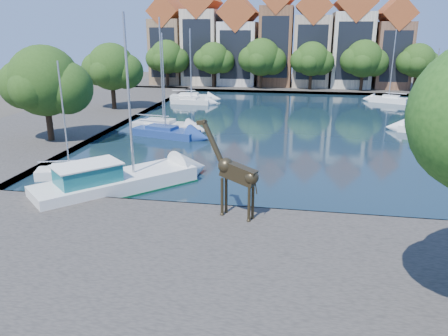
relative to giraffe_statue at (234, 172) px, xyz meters
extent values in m
plane|color=#38332B|center=(2.64, 1.41, -2.95)|extent=(160.00, 160.00, 0.00)
cube|color=black|center=(2.64, 25.41, -2.91)|extent=(38.00, 50.00, 0.08)
cube|color=#45403B|center=(2.64, -5.59, -2.70)|extent=(50.00, 14.00, 0.50)
cube|color=#45403B|center=(2.64, 57.41, -2.70)|extent=(60.00, 16.00, 0.50)
cube|color=#45403B|center=(-22.36, 25.41, -2.70)|extent=(14.00, 52.00, 0.50)
cube|color=#8F6E4E|center=(-20.36, 57.41, 3.05)|extent=(5.39, 9.00, 11.00)
cube|color=#9C471F|center=(-20.36, 57.41, 9.76)|extent=(5.44, 9.18, 5.44)
cube|color=black|center=(-20.36, 52.93, 3.05)|extent=(4.40, 0.05, 8.25)
cube|color=beige|center=(-14.36, 57.41, 3.80)|extent=(5.88, 9.00, 12.50)
cube|color=#9C471F|center=(-14.36, 57.41, 11.37)|extent=(5.94, 9.18, 5.94)
cube|color=black|center=(-14.36, 52.93, 3.80)|extent=(4.80, 0.05, 9.38)
cube|color=silver|center=(-7.86, 57.41, 2.80)|extent=(6.37, 9.00, 10.50)
cube|color=#9C471F|center=(-7.86, 57.41, 9.48)|extent=(6.43, 9.18, 6.43)
cube|color=black|center=(-7.86, 52.93, 2.80)|extent=(5.20, 0.05, 7.88)
cube|color=brown|center=(-1.36, 57.41, 4.05)|extent=(5.39, 9.00, 13.00)
cube|color=black|center=(-1.36, 52.93, 4.05)|extent=(4.40, 0.05, 9.75)
cube|color=tan|center=(4.64, 57.41, 3.30)|extent=(5.88, 9.00, 11.50)
cube|color=#9C471F|center=(4.64, 57.41, 10.37)|extent=(5.94, 9.18, 5.94)
cube|color=black|center=(4.64, 52.93, 3.30)|extent=(4.80, 0.05, 8.62)
cube|color=beige|center=(11.14, 57.41, 3.55)|extent=(6.37, 9.00, 12.00)
cube|color=#9C471F|center=(11.14, 57.41, 10.98)|extent=(6.43, 9.18, 6.43)
cube|color=black|center=(11.14, 52.93, 3.55)|extent=(5.20, 0.05, 9.00)
cube|color=brown|center=(17.64, 57.41, 2.80)|extent=(5.39, 9.00, 10.50)
cube|color=#9C471F|center=(17.64, 57.41, 9.26)|extent=(5.44, 9.18, 5.44)
cube|color=black|center=(17.64, 52.93, 2.80)|extent=(4.40, 0.05, 7.88)
cylinder|color=#332114|center=(-19.36, 51.91, -0.85)|extent=(0.50, 0.50, 3.20)
sphere|color=#214113|center=(-19.36, 51.91, 2.43)|extent=(5.60, 5.60, 5.60)
sphere|color=#214113|center=(-17.68, 52.21, 1.87)|extent=(4.20, 4.20, 4.20)
sphere|color=#214113|center=(-20.90, 51.51, 2.15)|extent=(3.92, 3.92, 3.92)
cylinder|color=#332114|center=(-11.36, 51.91, -0.85)|extent=(0.50, 0.50, 3.20)
sphere|color=#214113|center=(-11.36, 51.91, 2.31)|extent=(5.20, 5.20, 5.20)
sphere|color=#214113|center=(-9.80, 52.21, 1.79)|extent=(3.90, 3.90, 3.90)
sphere|color=#214113|center=(-12.79, 51.51, 2.05)|extent=(3.64, 3.64, 3.64)
cylinder|color=#332114|center=(-3.36, 51.91, -0.85)|extent=(0.50, 0.50, 3.20)
sphere|color=#214113|center=(-3.36, 51.91, 2.55)|extent=(6.00, 6.00, 6.00)
sphere|color=#214113|center=(-1.56, 52.21, 1.95)|extent=(4.50, 4.50, 4.50)
sphere|color=#214113|center=(-5.01, 51.51, 2.25)|extent=(4.20, 4.20, 4.20)
cylinder|color=#332114|center=(4.64, 51.91, -0.85)|extent=(0.50, 0.50, 3.20)
sphere|color=#214113|center=(4.64, 51.91, 2.37)|extent=(5.40, 5.40, 5.40)
sphere|color=#214113|center=(6.26, 52.21, 1.83)|extent=(4.05, 4.05, 4.05)
sphere|color=#214113|center=(3.16, 51.51, 2.10)|extent=(3.78, 3.78, 3.78)
cylinder|color=#332114|center=(12.64, 51.91, -0.85)|extent=(0.50, 0.50, 3.20)
sphere|color=#214113|center=(12.64, 51.91, 2.49)|extent=(5.80, 5.80, 5.80)
sphere|color=#214113|center=(14.38, 52.21, 1.91)|extent=(4.35, 4.35, 4.35)
sphere|color=#214113|center=(11.05, 51.51, 2.20)|extent=(4.06, 4.06, 4.06)
cylinder|color=#332114|center=(20.64, 51.91, -0.85)|extent=(0.50, 0.50, 3.20)
sphere|color=#214113|center=(20.64, 51.91, 2.31)|extent=(5.20, 5.20, 5.20)
sphere|color=#214113|center=(22.20, 52.21, 1.79)|extent=(3.90, 3.90, 3.90)
sphere|color=#214113|center=(19.21, 51.51, 2.05)|extent=(3.64, 3.64, 3.64)
cylinder|color=#332114|center=(-18.36, 13.41, -0.75)|extent=(0.54, 0.54, 3.40)
sphere|color=#214113|center=(-18.36, 13.41, 2.75)|extent=(6.00, 6.00, 6.00)
sphere|color=#214113|center=(-16.56, 13.71, 2.15)|extent=(4.50, 4.50, 4.50)
sphere|color=#214113|center=(-20.01, 13.01, 2.45)|extent=(4.20, 4.20, 4.20)
cylinder|color=#332114|center=(-19.36, 29.41, -0.75)|extent=(0.54, 0.54, 3.40)
sphere|color=#214113|center=(-19.36, 29.41, 2.63)|extent=(5.60, 5.60, 5.60)
sphere|color=#214113|center=(-17.68, 29.71, 2.07)|extent=(4.20, 4.20, 4.20)
sphere|color=#214113|center=(-20.90, 29.01, 2.35)|extent=(3.92, 3.92, 3.92)
cylinder|color=#312918|center=(-0.60, -0.01, -1.41)|extent=(0.16, 0.16, 2.07)
cylinder|color=#312918|center=(-0.46, 0.40, -1.41)|extent=(0.16, 0.16, 2.07)
cylinder|color=#312918|center=(0.88, -0.55, -1.41)|extent=(0.16, 0.16, 2.07)
cylinder|color=#312918|center=(1.03, -0.14, -1.41)|extent=(0.16, 0.16, 2.07)
cube|color=#312918|center=(0.26, -0.09, -0.03)|extent=(2.07, 1.19, 1.21)
cylinder|color=#312918|center=(-1.12, 0.41, 1.32)|extent=(1.35, 0.73, 2.14)
cube|color=#312918|center=(-1.79, 0.65, 2.37)|extent=(0.60, 0.36, 0.33)
cube|color=silver|center=(-7.97, 3.41, -2.23)|extent=(9.10, 9.50, 1.28)
cube|color=#165F63|center=(-9.19, 2.09, -1.39)|extent=(4.08, 4.16, 1.18)
cylinder|color=#B2B2B7|center=(-7.16, 4.28, 3.03)|extent=(0.16, 0.16, 9.82)
cube|color=white|center=(-12.36, 5.57, -2.46)|extent=(4.69, 2.88, 0.81)
cube|color=white|center=(-12.36, 5.57, -2.19)|extent=(2.18, 1.64, 0.45)
cylinder|color=#B2B2B7|center=(-12.36, 5.57, 1.39)|extent=(0.11, 0.11, 7.26)
cube|color=navy|center=(-9.36, 18.27, -2.41)|extent=(6.84, 3.90, 0.90)
cube|color=navy|center=(-9.36, 18.27, -2.11)|extent=(3.15, 2.28, 0.50)
cylinder|color=#B2B2B7|center=(-9.36, 18.27, 2.23)|extent=(0.12, 0.12, 8.79)
cube|color=silver|center=(-10.28, 20.61, -2.35)|extent=(6.74, 3.22, 1.03)
cube|color=silver|center=(-10.28, 20.61, -2.01)|extent=(3.04, 2.00, 0.57)
cylinder|color=#B2B2B7|center=(-10.28, 20.61, 2.99)|extent=(0.14, 0.14, 10.10)
cube|color=silver|center=(-11.54, 37.12, -2.44)|extent=(5.39, 2.10, 0.85)
cube|color=silver|center=(-11.54, 37.12, -2.16)|extent=(2.38, 1.41, 0.47)
cylinder|color=#B2B2B7|center=(-11.54, 37.12, 2.35)|extent=(0.11, 0.11, 9.10)
cube|color=white|center=(-12.19, 39.94, -2.37)|extent=(5.99, 2.36, 0.99)
cube|color=white|center=(-12.19, 39.94, -2.04)|extent=(2.65, 1.57, 0.55)
cylinder|color=#B2B2B7|center=(-12.19, 39.94, 2.46)|extent=(0.13, 0.13, 9.11)
cube|color=white|center=(15.78, 24.13, -2.43)|extent=(5.82, 3.23, 0.87)
cube|color=white|center=(15.78, 24.13, -2.14)|extent=(2.67, 1.90, 0.48)
cylinder|color=#B2B2B7|center=(15.78, 24.13, 1.53)|extent=(0.12, 0.12, 7.45)
cube|color=white|center=(15.30, 42.78, -2.39)|extent=(5.23, 3.45, 0.95)
cube|color=white|center=(15.30, 42.78, -2.07)|extent=(2.46, 1.93, 0.53)
cylinder|color=#B2B2B7|center=(15.30, 42.78, 2.38)|extent=(0.13, 0.13, 9.01)
camera|label=1|loc=(3.15, -20.97, 6.99)|focal=35.00mm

